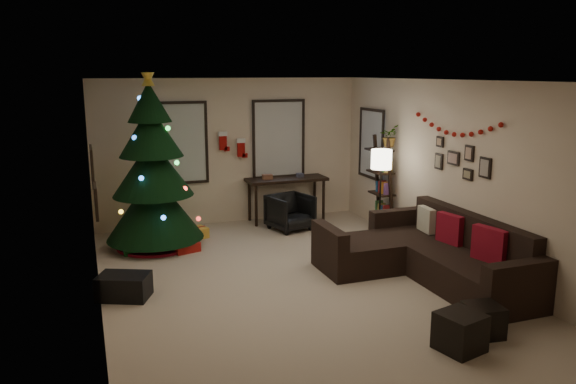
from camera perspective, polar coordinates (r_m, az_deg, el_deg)
The scene contains 29 objects.
floor at distance 7.70m, azimuth 0.84°, elevation -9.33°, with size 7.00×7.00×0.00m, color #BDA88F.
ceiling at distance 7.17m, azimuth 0.91°, elevation 11.18°, with size 7.00×7.00×0.00m, color white.
wall_back at distance 10.62m, azimuth -5.88°, elevation 4.09°, with size 5.00×5.00×0.00m, color beige.
wall_front at distance 4.35m, azimuth 17.69°, elevation -8.16°, with size 5.00×5.00×0.00m, color beige.
wall_left at distance 6.86m, azimuth -19.04°, elevation -0.90°, with size 7.00×7.00×0.00m, color beige.
wall_right at distance 8.52m, azimuth 16.79°, elevation 1.68°, with size 7.00×7.00×0.00m, color beige.
window_back_left at distance 10.38m, azimuth -10.98°, elevation 4.87°, with size 1.05×0.06×1.50m.
window_back_right at distance 10.83m, azimuth -0.97°, elevation 5.38°, with size 1.05×0.06×1.50m.
window_right_wall at distance 10.61m, azimuth 8.48°, elevation 4.84°, with size 0.06×0.90×1.30m.
christmas_tree at distance 9.28m, azimuth -13.51°, elevation 1.75°, with size 1.56×1.56×2.90m.
presents at distance 9.40m, azimuth -12.66°, elevation -4.88°, with size 1.50×1.00×0.30m.
sofa at distance 8.13m, azimuth 13.89°, elevation -6.35°, with size 1.99×2.88×0.89m.
pillow_red_a at distance 7.66m, azimuth 19.69°, elevation -5.13°, with size 0.13×0.47×0.47m, color maroon.
pillow_red_b at distance 8.29m, azimuth 16.03°, elevation -3.60°, with size 0.11×0.42×0.42m, color maroon.
pillow_cream at distance 8.75m, azimuth 13.79°, elevation -2.72°, with size 0.11×0.37×0.37m, color beige.
ottoman_near at distance 6.21m, azimuth 16.99°, elevation -13.36°, with size 0.42×0.42×0.40m, color black.
ottoman_far at distance 6.61m, azimuth 19.11°, elevation -12.15°, with size 0.37×0.37×0.35m, color black.
desk at distance 10.75m, azimuth -0.15°, elevation 0.92°, with size 1.54×0.55×0.83m.
desk_chair at distance 10.19m, azimuth 0.23°, elevation -2.04°, with size 0.64×0.60×0.65m, color black.
bookshelf at distance 9.99m, azimuth 9.55°, elevation 0.52°, with size 0.30×0.51×1.74m.
potted_plant at distance 9.71m, azimuth 10.18°, elevation 5.92°, with size 0.43×0.37×0.47m, color #4C4C4C.
floor_lamp at distance 9.27m, azimuth 9.39°, elevation 2.65°, with size 0.33×0.33×1.58m.
art_map at distance 7.71m, azimuth -19.19°, elevation 2.48°, with size 0.04×0.60×0.50m.
art_abstract at distance 6.42m, azimuth -18.83°, elevation -0.86°, with size 0.04×0.45×0.35m.
gallery at distance 8.42m, azimuth 17.07°, elevation 3.07°, with size 0.03×1.25×0.54m.
garland at distance 8.46m, azimuth 16.48°, elevation 6.40°, with size 0.08×1.90×0.30m, color #A5140C, non-canonical shape.
stocking_left at distance 10.48m, azimuth -6.55°, elevation 5.15°, with size 0.20×0.05×0.36m.
stocking_right at distance 10.53m, azimuth -4.73°, elevation 4.50°, with size 0.20×0.05×0.36m.
storage_bin at distance 7.51m, azimuth -16.24°, elevation -9.14°, with size 0.62×0.42×0.31m, color black.
Camera 1 is at (-2.56, -6.70, 2.81)m, focal length 35.19 mm.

